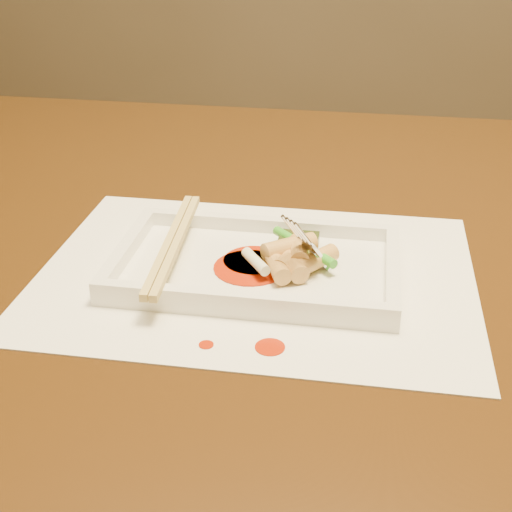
% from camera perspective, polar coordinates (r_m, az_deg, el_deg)
% --- Properties ---
extents(table, '(1.40, 0.90, 0.75)m').
position_cam_1_polar(table, '(0.79, -0.31, -4.91)').
color(table, black).
rests_on(table, ground).
extents(placemat, '(0.40, 0.30, 0.00)m').
position_cam_1_polar(placemat, '(0.66, -0.00, -1.43)').
color(placemat, white).
rests_on(placemat, table).
extents(sauce_splatter_a, '(0.02, 0.02, 0.00)m').
position_cam_1_polar(sauce_splatter_a, '(0.56, 1.13, -7.30)').
color(sauce_splatter_a, '#AE2205').
rests_on(sauce_splatter_a, placemat).
extents(sauce_splatter_b, '(0.01, 0.01, 0.00)m').
position_cam_1_polar(sauce_splatter_b, '(0.57, -4.00, -7.09)').
color(sauce_splatter_b, '#AE2205').
rests_on(sauce_splatter_b, placemat).
extents(plate_base, '(0.26, 0.16, 0.01)m').
position_cam_1_polar(plate_base, '(0.66, -0.00, -1.07)').
color(plate_base, white).
rests_on(plate_base, placemat).
extents(plate_rim_far, '(0.26, 0.01, 0.01)m').
position_cam_1_polar(plate_rim_far, '(0.72, 0.96, 2.53)').
color(plate_rim_far, white).
rests_on(plate_rim_far, plate_base).
extents(plate_rim_near, '(0.26, 0.01, 0.01)m').
position_cam_1_polar(plate_rim_near, '(0.59, -1.16, -3.59)').
color(plate_rim_near, white).
rests_on(plate_rim_near, plate_base).
extents(plate_rim_left, '(0.01, 0.14, 0.01)m').
position_cam_1_polar(plate_rim_left, '(0.68, -10.32, 0.57)').
color(plate_rim_left, white).
rests_on(plate_rim_left, plate_base).
extents(plate_rim_right, '(0.01, 0.14, 0.01)m').
position_cam_1_polar(plate_rim_right, '(0.65, 10.88, -1.07)').
color(plate_rim_right, white).
rests_on(plate_rim_right, plate_base).
extents(veg_piece, '(0.04, 0.03, 0.01)m').
position_cam_1_polar(veg_piece, '(0.69, 3.43, 1.15)').
color(veg_piece, black).
rests_on(veg_piece, plate_base).
extents(scallion_white, '(0.03, 0.04, 0.01)m').
position_cam_1_polar(scallion_white, '(0.64, -0.03, -0.44)').
color(scallion_white, '#EAEACC').
rests_on(scallion_white, plate_base).
extents(scallion_green, '(0.07, 0.07, 0.01)m').
position_cam_1_polar(scallion_green, '(0.66, 3.86, 0.75)').
color(scallion_green, '#289017').
rests_on(scallion_green, plate_base).
extents(chopstick_a, '(0.02, 0.20, 0.01)m').
position_cam_1_polar(chopstick_a, '(0.67, -6.98, 1.11)').
color(chopstick_a, tan).
rests_on(chopstick_a, plate_rim_near).
extents(chopstick_b, '(0.02, 0.20, 0.01)m').
position_cam_1_polar(chopstick_b, '(0.66, -6.31, 1.06)').
color(chopstick_b, tan).
rests_on(chopstick_b, plate_rim_near).
extents(fork, '(0.09, 0.10, 0.14)m').
position_cam_1_polar(fork, '(0.64, 6.53, 5.37)').
color(fork, silver).
rests_on(fork, plate_base).
extents(sauce_blob_0, '(0.07, 0.07, 0.00)m').
position_cam_1_polar(sauce_blob_0, '(0.65, -0.47, -0.93)').
color(sauce_blob_0, '#AE2205').
rests_on(sauce_blob_0, plate_base).
extents(sauce_blob_1, '(0.06, 0.06, 0.00)m').
position_cam_1_polar(sauce_blob_1, '(0.67, -0.19, -0.35)').
color(sauce_blob_1, '#AE2205').
rests_on(sauce_blob_1, plate_base).
extents(rice_cake_0, '(0.04, 0.02, 0.02)m').
position_cam_1_polar(rice_cake_0, '(0.66, 2.39, 0.14)').
color(rice_cake_0, tan).
rests_on(rice_cake_0, plate_base).
extents(rice_cake_1, '(0.03, 0.05, 0.02)m').
position_cam_1_polar(rice_cake_1, '(0.64, 1.69, -0.77)').
color(rice_cake_1, tan).
rests_on(rice_cake_1, plate_base).
extents(rice_cake_2, '(0.05, 0.05, 0.02)m').
position_cam_1_polar(rice_cake_2, '(0.66, 2.68, 0.71)').
color(rice_cake_2, tan).
rests_on(rice_cake_2, plate_base).
extents(rice_cake_3, '(0.04, 0.05, 0.02)m').
position_cam_1_polar(rice_cake_3, '(0.65, 3.04, -0.21)').
color(rice_cake_3, tan).
rests_on(rice_cake_3, plate_base).
extents(rice_cake_4, '(0.04, 0.05, 0.02)m').
position_cam_1_polar(rice_cake_4, '(0.64, 2.77, -0.50)').
color(rice_cake_4, tan).
rests_on(rice_cake_4, plate_base).
extents(rice_cake_5, '(0.02, 0.04, 0.02)m').
position_cam_1_polar(rice_cake_5, '(0.65, 3.44, 0.43)').
color(rice_cake_5, tan).
rests_on(rice_cake_5, plate_base).
extents(rice_cake_6, '(0.04, 0.05, 0.02)m').
position_cam_1_polar(rice_cake_6, '(0.65, 4.77, -0.34)').
color(rice_cake_6, tan).
rests_on(rice_cake_6, plate_base).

